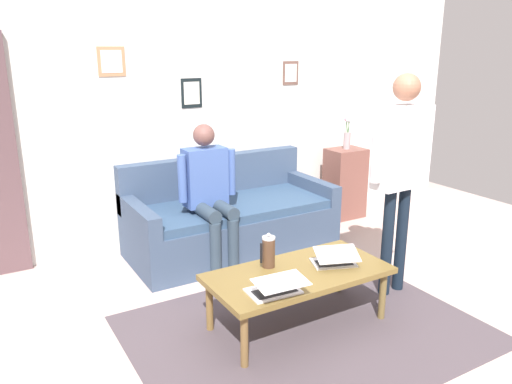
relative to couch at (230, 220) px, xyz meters
name	(u,v)px	position (x,y,z in m)	size (l,w,h in m)	color
ground_plane	(320,326)	(0.10, 1.59, -0.30)	(7.68, 7.68, 0.00)	#BFA39A
area_rug	(305,330)	(0.23, 1.58, -0.30)	(2.35, 1.79, 0.01)	#4B4047
back_wall	(191,106)	(0.10, -0.61, 1.05)	(7.04, 0.11, 2.70)	silver
couch	(230,220)	(0.00, 0.00, 0.00)	(1.95, 0.90, 0.88)	#384862
coffee_table	(298,277)	(0.23, 1.48, 0.07)	(1.28, 0.63, 0.41)	brown
laptop_left	(276,288)	(0.55, 1.69, 0.15)	(0.35, 0.33, 0.13)	silver
laptop_center	(335,260)	(-0.06, 1.52, 0.15)	(0.38, 0.35, 0.14)	silver
french_press	(268,252)	(0.37, 1.31, 0.22)	(0.11, 0.09, 0.26)	#4C3323
side_shelf	(345,183)	(-1.62, -0.22, 0.10)	(0.42, 0.32, 0.81)	brown
flower_vase	(347,137)	(-1.62, -0.22, 0.63)	(0.08, 0.08, 0.35)	#A49193
person_standing	(401,158)	(-0.72, 1.45, 0.81)	(0.60, 0.21, 1.74)	black
person_seated	(209,188)	(0.31, 0.23, 0.42)	(0.55, 0.51, 1.28)	#2D3C4A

